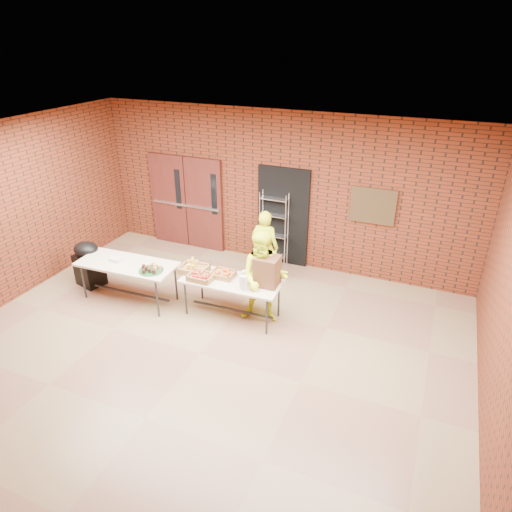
{
  "coord_description": "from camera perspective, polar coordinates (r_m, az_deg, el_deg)",
  "views": [
    {
      "loc": [
        3.03,
        -4.9,
        4.56
      ],
      "look_at": [
        0.36,
        1.4,
        1.14
      ],
      "focal_mm": 32.0,
      "sensor_mm": 36.0,
      "label": 1
    }
  ],
  "objects": [
    {
      "name": "room",
      "position": [
        6.48,
        -7.79,
        -0.87
      ],
      "size": [
        8.08,
        7.08,
        3.28
      ],
      "color": "brown",
      "rests_on": "ground"
    },
    {
      "name": "napkin_box",
      "position": [
        8.69,
        -17.15,
        -0.45
      ],
      "size": [
        0.2,
        0.13,
        0.07
      ],
      "primitive_type": "cube",
      "color": "silver",
      "rests_on": "table_left"
    },
    {
      "name": "wire_rack",
      "position": [
        9.55,
        2.22,
        3.38
      ],
      "size": [
        0.59,
        0.21,
        1.6
      ],
      "primitive_type": null,
      "rotation": [
        0.0,
        0.0,
        -0.02
      ],
      "color": "silver",
      "rests_on": "room"
    },
    {
      "name": "covered_grill",
      "position": [
        9.47,
        -20.2,
        -0.89
      ],
      "size": [
        0.58,
        0.53,
        0.9
      ],
      "rotation": [
        0.0,
        0.0,
        -0.26
      ],
      "color": "black",
      "rests_on": "room"
    },
    {
      "name": "coffee_dispenser",
      "position": [
        7.55,
        1.4,
        -1.89
      ],
      "size": [
        0.39,
        0.35,
        0.51
      ],
      "primitive_type": "cube",
      "color": "brown",
      "rests_on": "table_right"
    },
    {
      "name": "basket_oranges",
      "position": [
        7.9,
        -4.18,
        -2.24
      ],
      "size": [
        0.4,
        0.31,
        0.12
      ],
      "color": "#A06A40",
      "rests_on": "table_right"
    },
    {
      "name": "bronze_plaque",
      "position": [
        8.95,
        14.42,
        6.07
      ],
      "size": [
        0.85,
        0.04,
        0.7
      ],
      "primitive_type": "cube",
      "color": "#3B2A17",
      "rests_on": "room"
    },
    {
      "name": "muffin_tray",
      "position": [
        8.18,
        -13.01,
        -1.52
      ],
      "size": [
        0.43,
        0.43,
        0.11
      ],
      "color": "#134A21",
      "rests_on": "table_left"
    },
    {
      "name": "basket_bananas",
      "position": [
        8.09,
        -7.79,
        -1.6
      ],
      "size": [
        0.48,
        0.38,
        0.15
      ],
      "color": "#A06A40",
      "rests_on": "table_right"
    },
    {
      "name": "volunteer_woman",
      "position": [
        8.89,
        1.12,
        1.16
      ],
      "size": [
        0.55,
        0.37,
        1.49
      ],
      "primitive_type": "imported",
      "rotation": [
        0.0,
        0.0,
        3.16
      ],
      "color": "#DFF11A",
      "rests_on": "room"
    },
    {
      "name": "cup_stack_front",
      "position": [
        7.5,
        -1.81,
        -3.3
      ],
      "size": [
        0.08,
        0.08,
        0.23
      ],
      "primitive_type": "cylinder",
      "color": "silver",
      "rests_on": "table_right"
    },
    {
      "name": "table_left",
      "position": [
        8.61,
        -15.8,
        -1.22
      ],
      "size": [
        1.86,
        0.84,
        0.75
      ],
      "rotation": [
        0.0,
        0.0,
        0.04
      ],
      "color": "#C5B096",
      "rests_on": "room"
    },
    {
      "name": "table_right",
      "position": [
        7.83,
        -3.07,
        -3.43
      ],
      "size": [
        1.74,
        0.78,
        0.71
      ],
      "rotation": [
        0.0,
        0.0,
        0.04
      ],
      "color": "#C5B096",
      "rests_on": "room"
    },
    {
      "name": "cup_stack_mid",
      "position": [
        7.43,
        -1.47,
        -3.45
      ],
      "size": [
        0.09,
        0.09,
        0.27
      ],
      "primitive_type": "cylinder",
      "color": "silver",
      "rests_on": "table_right"
    },
    {
      "name": "double_doors",
      "position": [
        10.45,
        -8.66,
        6.65
      ],
      "size": [
        1.78,
        0.12,
        2.1
      ],
      "color": "#4F1A16",
      "rests_on": "room"
    },
    {
      "name": "basket_apples",
      "position": [
        7.84,
        -6.88,
        -2.59
      ],
      "size": [
        0.41,
        0.32,
        0.13
      ],
      "color": "#A06A40",
      "rests_on": "table_right"
    },
    {
      "name": "volunteer_man",
      "position": [
        7.62,
        1.02,
        -2.7
      ],
      "size": [
        0.93,
        0.79,
        1.67
      ],
      "primitive_type": "imported",
      "rotation": [
        0.0,
        0.0,
        0.22
      ],
      "color": "#DFF11A",
      "rests_on": "room"
    },
    {
      "name": "dark_doorway",
      "position": [
        9.53,
        3.39,
        4.91
      ],
      "size": [
        1.1,
        0.06,
        2.1
      ],
      "primitive_type": "cube",
      "color": "black",
      "rests_on": "room"
    },
    {
      "name": "cup_stack_back",
      "position": [
        7.63,
        -1.44,
        -2.68
      ],
      "size": [
        0.08,
        0.08,
        0.25
      ],
      "primitive_type": "cylinder",
      "color": "silver",
      "rests_on": "table_right"
    }
  ]
}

